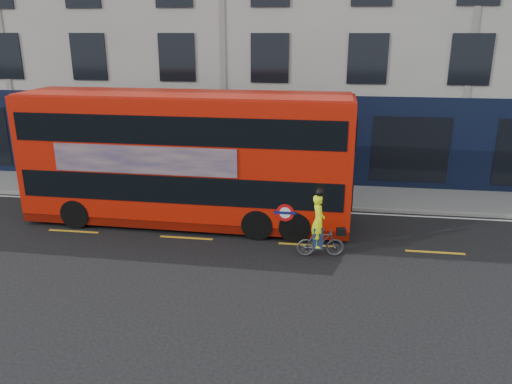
# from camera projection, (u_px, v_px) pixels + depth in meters

# --- Properties ---
(ground) EXTENTS (120.00, 120.00, 0.00)m
(ground) POSITION_uv_depth(u_px,v_px,m) (173.00, 257.00, 15.21)
(ground) COLOR black
(ground) RESTS_ON ground
(pavement) EXTENTS (60.00, 3.00, 0.12)m
(pavement) POSITION_uv_depth(u_px,v_px,m) (218.00, 191.00, 21.32)
(pavement) COLOR slate
(pavement) RESTS_ON ground
(kerb) EXTENTS (60.00, 0.12, 0.13)m
(kerb) POSITION_uv_depth(u_px,v_px,m) (210.00, 202.00, 19.90)
(kerb) COLOR gray
(kerb) RESTS_ON ground
(building_terrace) EXTENTS (50.00, 10.07, 15.00)m
(building_terrace) POSITION_uv_depth(u_px,v_px,m) (242.00, 12.00, 25.10)
(building_terrace) COLOR #A5A39C
(building_terrace) RESTS_ON ground
(road_edge_line) EXTENTS (58.00, 0.10, 0.01)m
(road_edge_line) POSITION_uv_depth(u_px,v_px,m) (209.00, 206.00, 19.64)
(road_edge_line) COLOR silver
(road_edge_line) RESTS_ON ground
(lane_dashes) EXTENTS (58.00, 0.12, 0.01)m
(lane_dashes) POSITION_uv_depth(u_px,v_px,m) (186.00, 238.00, 16.63)
(lane_dashes) COLOR gold
(lane_dashes) RESTS_ON ground
(bus) EXTENTS (11.48, 2.81, 4.61)m
(bus) POSITION_uv_depth(u_px,v_px,m) (188.00, 158.00, 17.33)
(bus) COLOR #BC1707
(bus) RESTS_ON ground
(cyclist) EXTENTS (1.50, 0.65, 2.17)m
(cyclist) POSITION_uv_depth(u_px,v_px,m) (320.00, 233.00, 15.07)
(cyclist) COLOR #4B4E50
(cyclist) RESTS_ON ground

